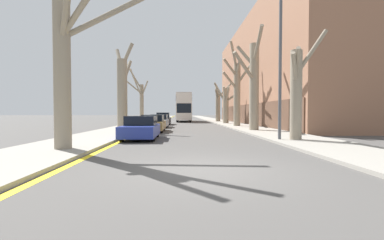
% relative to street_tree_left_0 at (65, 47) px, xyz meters
% --- Properties ---
extents(ground_plane, '(300.00, 300.00, 0.00)m').
position_rel_street_tree_left_0_xyz_m(ground_plane, '(4.98, -3.22, -3.98)').
color(ground_plane, '#4C4947').
extents(sidewalk_left, '(3.50, 120.00, 0.12)m').
position_rel_street_tree_left_0_xyz_m(sidewalk_left, '(-0.71, 46.78, -3.92)').
color(sidewalk_left, gray).
rests_on(sidewalk_left, ground).
extents(sidewalk_right, '(3.50, 120.00, 0.12)m').
position_rel_street_tree_left_0_xyz_m(sidewalk_right, '(10.67, 46.78, -3.92)').
color(sidewalk_right, gray).
rests_on(sidewalk_right, ground).
extents(building_facade_right, '(10.08, 34.53, 13.36)m').
position_rel_street_tree_left_0_xyz_m(building_facade_right, '(17.41, 23.36, 2.69)').
color(building_facade_right, '#93664C').
rests_on(building_facade_right, ground).
extents(kerb_line_stripe, '(0.24, 120.00, 0.01)m').
position_rel_street_tree_left_0_xyz_m(kerb_line_stripe, '(1.22, 46.78, -3.97)').
color(kerb_line_stripe, yellow).
rests_on(kerb_line_stripe, ground).
extents(street_tree_left_0, '(4.65, 3.15, 7.64)m').
position_rel_street_tree_left_0_xyz_m(street_tree_left_0, '(0.00, 0.00, 0.00)').
color(street_tree_left_0, gray).
rests_on(street_tree_left_0, ground).
extents(street_tree_left_1, '(1.88, 2.96, 6.87)m').
position_rel_street_tree_left_0_xyz_m(street_tree_left_1, '(-0.23, 10.39, -0.71)').
color(street_tree_left_1, gray).
rests_on(street_tree_left_1, ground).
extents(street_tree_left_2, '(2.79, 2.45, 7.00)m').
position_rel_street_tree_left_0_xyz_m(street_tree_left_2, '(-0.35, 19.90, -1.05)').
color(street_tree_left_2, gray).
rests_on(street_tree_left_2, ground).
extents(street_tree_right_0, '(2.35, 3.09, 5.70)m').
position_rel_street_tree_left_0_xyz_m(street_tree_right_0, '(10.27, 2.95, -1.37)').
color(street_tree_right_0, gray).
rests_on(street_tree_right_0, ground).
extents(street_tree_right_1, '(2.76, 4.00, 7.66)m').
position_rel_street_tree_left_0_xyz_m(street_tree_right_1, '(10.11, 10.27, -0.11)').
color(street_tree_right_1, gray).
rests_on(street_tree_right_1, ground).
extents(street_tree_right_2, '(3.28, 1.54, 8.74)m').
position_rel_street_tree_left_0_xyz_m(street_tree_right_2, '(10.15, 16.69, -0.17)').
color(street_tree_right_2, gray).
rests_on(street_tree_right_2, ground).
extents(street_tree_right_3, '(3.19, 2.91, 5.56)m').
position_rel_street_tree_left_0_xyz_m(street_tree_right_3, '(10.18, 23.54, -1.32)').
color(street_tree_right_3, gray).
rests_on(street_tree_right_3, ground).
extents(street_tree_right_4, '(2.29, 5.11, 6.54)m').
position_rel_street_tree_left_0_xyz_m(street_tree_right_4, '(10.20, 30.64, -0.94)').
color(street_tree_right_4, gray).
rests_on(street_tree_right_4, ground).
extents(double_decker_bus, '(2.44, 10.46, 4.57)m').
position_rel_street_tree_left_0_xyz_m(double_decker_bus, '(4.74, 33.33, -1.39)').
color(double_decker_bus, silver).
rests_on(double_decker_bus, ground).
extents(parked_car_0, '(1.81, 4.00, 1.31)m').
position_rel_street_tree_left_0_xyz_m(parked_car_0, '(2.10, 4.65, -3.35)').
color(parked_car_0, navy).
rests_on(parked_car_0, ground).
extents(parked_car_1, '(1.83, 4.34, 1.32)m').
position_rel_street_tree_left_0_xyz_m(parked_car_1, '(2.10, 10.45, -3.34)').
color(parked_car_1, olive).
rests_on(parked_car_1, ground).
extents(parked_car_2, '(1.80, 4.04, 1.32)m').
position_rel_street_tree_left_0_xyz_m(parked_car_2, '(2.10, 16.16, -3.35)').
color(parked_car_2, '#9EA3AD').
rests_on(parked_car_2, ground).
extents(parked_car_3, '(1.75, 4.37, 1.50)m').
position_rel_street_tree_left_0_xyz_m(parked_car_3, '(2.10, 22.23, -3.28)').
color(parked_car_3, black).
rests_on(parked_car_3, ground).
extents(lamp_post, '(1.40, 0.20, 9.28)m').
position_rel_street_tree_left_0_xyz_m(lamp_post, '(9.36, 3.09, 1.13)').
color(lamp_post, '#4C4F54').
rests_on(lamp_post, ground).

